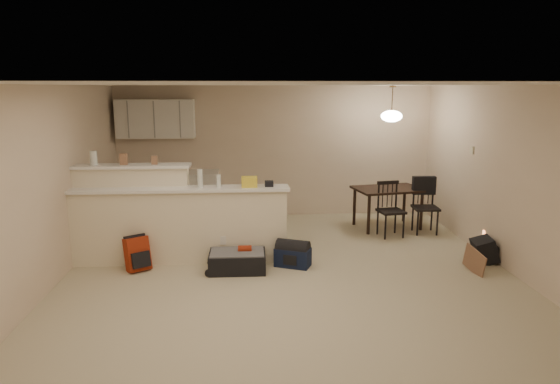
{
  "coord_description": "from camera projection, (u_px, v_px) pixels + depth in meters",
  "views": [
    {
      "loc": [
        -0.57,
        -6.02,
        2.47
      ],
      "look_at": [
        -0.1,
        0.7,
        1.05
      ],
      "focal_mm": 32.0,
      "sensor_mm": 36.0,
      "label": 1
    }
  ],
  "objects": [
    {
      "name": "room",
      "position": [
        292.0,
        188.0,
        6.17
      ],
      "size": [
        7.0,
        7.02,
        2.5
      ],
      "color": "#C1B695",
      "rests_on": "ground"
    },
    {
      "name": "breakfast_bar",
      "position": [
        163.0,
        220.0,
        7.14
      ],
      "size": [
        3.08,
        0.58,
        1.39
      ],
      "color": "#EFE3C2",
      "rests_on": "ground"
    },
    {
      "name": "upper_cabinets",
      "position": [
        156.0,
        119.0,
        9.12
      ],
      "size": [
        1.4,
        0.34,
        0.7
      ],
      "primitive_type": "cube",
      "color": "white",
      "rests_on": "room"
    },
    {
      "name": "kitchen_counter",
      "position": [
        169.0,
        197.0,
        9.31
      ],
      "size": [
        1.8,
        0.6,
        0.9
      ],
      "primitive_type": "cube",
      "color": "white",
      "rests_on": "ground"
    },
    {
      "name": "thermostat",
      "position": [
        472.0,
        150.0,
        7.83
      ],
      "size": [
        0.02,
        0.12,
        0.12
      ],
      "primitive_type": "cube",
      "color": "beige",
      "rests_on": "room"
    },
    {
      "name": "jar",
      "position": [
        94.0,
        158.0,
        7.02
      ],
      "size": [
        0.1,
        0.1,
        0.2
      ],
      "primitive_type": "cylinder",
      "color": "silver",
      "rests_on": "breakfast_bar"
    },
    {
      "name": "cereal_box",
      "position": [
        124.0,
        159.0,
        7.06
      ],
      "size": [
        0.1,
        0.07,
        0.16
      ],
      "primitive_type": "cube",
      "color": "#8E6549",
      "rests_on": "breakfast_bar"
    },
    {
      "name": "small_box",
      "position": [
        154.0,
        160.0,
        7.09
      ],
      "size": [
        0.08,
        0.06,
        0.12
      ],
      "primitive_type": "cube",
      "color": "#8E6549",
      "rests_on": "breakfast_bar"
    },
    {
      "name": "bottle_a",
      "position": [
        200.0,
        178.0,
        6.97
      ],
      "size": [
        0.07,
        0.07,
        0.26
      ],
      "primitive_type": "cylinder",
      "color": "silver",
      "rests_on": "breakfast_bar"
    },
    {
      "name": "bottle_b",
      "position": [
        219.0,
        181.0,
        6.99
      ],
      "size": [
        0.06,
        0.06,
        0.18
      ],
      "primitive_type": "cylinder",
      "color": "silver",
      "rests_on": "breakfast_bar"
    },
    {
      "name": "bag_lump",
      "position": [
        249.0,
        182.0,
        7.03
      ],
      "size": [
        0.22,
        0.18,
        0.14
      ],
      "primitive_type": "cube",
      "color": "#8E6549",
      "rests_on": "breakfast_bar"
    },
    {
      "name": "pouch",
      "position": [
        269.0,
        184.0,
        7.05
      ],
      "size": [
        0.12,
        0.1,
        0.08
      ],
      "primitive_type": "cube",
      "color": "#8E6549",
      "rests_on": "breakfast_bar"
    },
    {
      "name": "dining_table",
      "position": [
        388.0,
        193.0,
        8.83
      ],
      "size": [
        1.28,
        0.97,
        0.72
      ],
      "rotation": [
        0.0,
        0.0,
        0.19
      ],
      "color": "black",
      "rests_on": "ground"
    },
    {
      "name": "pendant_lamp",
      "position": [
        392.0,
        116.0,
        8.55
      ],
      "size": [
        0.36,
        0.36,
        0.62
      ],
      "color": "brown",
      "rests_on": "room"
    },
    {
      "name": "dining_chair_near",
      "position": [
        391.0,
        210.0,
        8.33
      ],
      "size": [
        0.46,
        0.44,
        0.92
      ],
      "primitive_type": null,
      "rotation": [
        0.0,
        0.0,
        0.16
      ],
      "color": "black",
      "rests_on": "ground"
    },
    {
      "name": "dining_chair_far",
      "position": [
        426.0,
        206.0,
        8.52
      ],
      "size": [
        0.43,
        0.41,
        0.94
      ],
      "primitive_type": null,
      "rotation": [
        0.0,
        0.0,
        -0.05
      ],
      "color": "black",
      "rests_on": "ground"
    },
    {
      "name": "suitcase",
      "position": [
        237.0,
        262.0,
        6.82
      ],
      "size": [
        0.77,
        0.5,
        0.26
      ],
      "primitive_type": "cube",
      "rotation": [
        0.0,
        0.0,
        -0.01
      ],
      "color": "black",
      "rests_on": "ground"
    },
    {
      "name": "red_backpack",
      "position": [
        137.0,
        254.0,
        6.83
      ],
      "size": [
        0.36,
        0.33,
        0.46
      ],
      "primitive_type": "cube",
      "rotation": [
        0.0,
        0.0,
        0.57
      ],
      "color": "#992811",
      "rests_on": "ground"
    },
    {
      "name": "navy_duffel",
      "position": [
        293.0,
        257.0,
        7.0
      ],
      "size": [
        0.55,
        0.43,
        0.26
      ],
      "primitive_type": "cube",
      "rotation": [
        0.0,
        0.0,
        -0.4
      ],
      "color": "#111B37",
      "rests_on": "ground"
    },
    {
      "name": "black_daypack",
      "position": [
        484.0,
        250.0,
        7.18
      ],
      "size": [
        0.32,
        0.41,
        0.33
      ],
      "primitive_type": "cube",
      "rotation": [
        0.0,
        0.0,
        1.42
      ],
      "color": "black",
      "rests_on": "ground"
    },
    {
      "name": "cardboard_sheet",
      "position": [
        474.0,
        261.0,
        6.73
      ],
      "size": [
        0.1,
        0.43,
        0.33
      ],
      "primitive_type": "cube",
      "rotation": [
        0.0,
        0.0,
        1.76
      ],
      "color": "#8E6549",
      "rests_on": "ground"
    }
  ]
}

